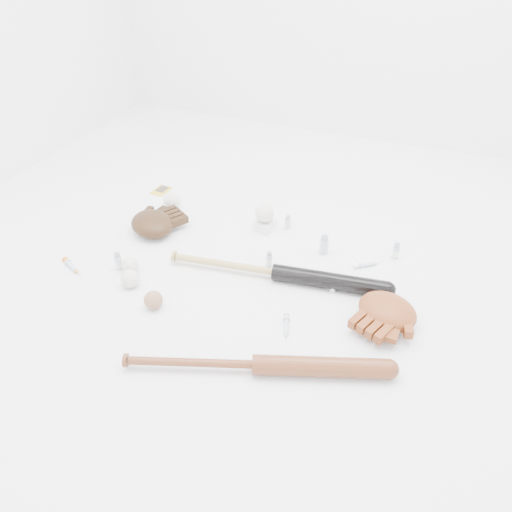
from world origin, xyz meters
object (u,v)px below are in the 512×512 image
at_px(glove_dark, 152,224).
at_px(pedestal, 265,225).
at_px(bat_dark, 275,272).
at_px(bat_wood, 255,365).

relative_size(glove_dark, pedestal, 3.18).
relative_size(bat_dark, glove_dark, 3.58).
bearing_deg(glove_dark, bat_wood, -7.02).
height_order(glove_dark, pedestal, glove_dark).
xyz_separation_m(bat_wood, pedestal, (-0.27, 0.77, -0.01)).
bearing_deg(bat_wood, pedestal, 89.71).
xyz_separation_m(glove_dark, pedestal, (0.45, 0.21, -0.02)).
height_order(bat_wood, glove_dark, glove_dark).
xyz_separation_m(bat_wood, glove_dark, (-0.72, 0.56, 0.01)).
distance_m(bat_dark, glove_dark, 0.62).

